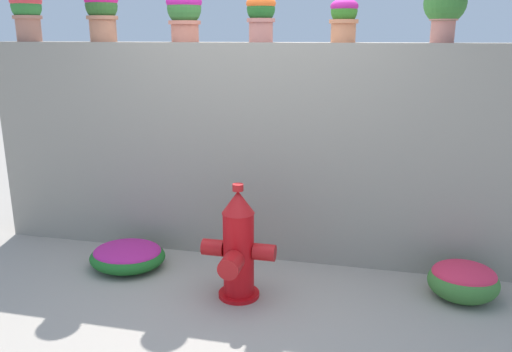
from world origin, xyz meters
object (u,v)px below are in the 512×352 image
object	(u,v)px
potted_plant_0	(27,11)
potted_plant_4	(344,17)
potted_plant_1	(102,10)
potted_plant_5	(445,3)
fire_hydrant	(238,248)
potted_plant_3	(261,14)
flower_bush_right	(128,255)
flower_bush_left	(463,280)
potted_plant_2	(184,11)

from	to	relation	value
potted_plant_0	potted_plant_4	size ratio (longest dim) A/B	1.29
potted_plant_1	potted_plant_5	size ratio (longest dim) A/B	0.98
fire_hydrant	potted_plant_3	bearing A→B (deg)	92.10
potted_plant_0	flower_bush_right	bearing A→B (deg)	-28.19
fire_hydrant	potted_plant_0	bearing A→B (deg)	157.69
potted_plant_4	potted_plant_5	distance (m)	0.75
potted_plant_4	flower_bush_left	world-z (taller)	potted_plant_4
potted_plant_2	flower_bush_left	bearing A→B (deg)	-13.28
potted_plant_5	flower_bush_left	size ratio (longest dim) A/B	0.88
potted_plant_1	flower_bush_right	world-z (taller)	potted_plant_1
potted_plant_2	potted_plant_0	bearing A→B (deg)	-179.79
potted_plant_2	potted_plant_3	distance (m)	0.67
potted_plant_3	potted_plant_5	bearing A→B (deg)	-0.08
potted_plant_4	potted_plant_0	bearing A→B (deg)	179.36
potted_plant_0	potted_plant_4	bearing A→B (deg)	-0.64
potted_plant_0	potted_plant_2	bearing A→B (deg)	0.21
flower_bush_left	flower_bush_right	distance (m)	2.68
flower_bush_left	flower_bush_right	size ratio (longest dim) A/B	0.80
potted_plant_0	potted_plant_5	world-z (taller)	potted_plant_5
potted_plant_3	fire_hydrant	bearing A→B (deg)	-87.90
potted_plant_2	flower_bush_left	xyz separation A→B (m)	(2.33, -0.55, -1.95)
fire_hydrant	flower_bush_left	xyz separation A→B (m)	(1.63, 0.36, -0.24)
potted_plant_0	potted_plant_4	world-z (taller)	potted_plant_0
potted_plant_1	potted_plant_4	bearing A→B (deg)	-0.30
potted_plant_5	flower_bush_right	distance (m)	3.22
potted_plant_5	potted_plant_0	bearing A→B (deg)	179.89
flower_bush_right	potted_plant_5	bearing A→B (deg)	14.27
potted_plant_2	potted_plant_5	distance (m)	2.08
potted_plant_1	potted_plant_0	bearing A→B (deg)	178.44
potted_plant_3	flower_bush_right	size ratio (longest dim) A/B	0.59
potted_plant_3	flower_bush_left	xyz separation A→B (m)	(1.67, -0.54, -1.92)
potted_plant_5	fire_hydrant	world-z (taller)	potted_plant_5
potted_plant_2	potted_plant_3	xyz separation A→B (m)	(0.67, -0.01, -0.02)
potted_plant_3	potted_plant_5	world-z (taller)	potted_plant_5
potted_plant_2	fire_hydrant	xyz separation A→B (m)	(0.70, -0.91, -1.70)
fire_hydrant	flower_bush_left	bearing A→B (deg)	12.46
flower_bush_left	potted_plant_5	bearing A→B (deg)	114.92
potted_plant_2	flower_bush_left	size ratio (longest dim) A/B	0.82
potted_plant_1	potted_plant_3	world-z (taller)	potted_plant_1
potted_plant_2	flower_bush_right	size ratio (longest dim) A/B	0.66
potted_plant_1	flower_bush_right	bearing A→B (deg)	-56.16
potted_plant_1	fire_hydrant	distance (m)	2.42
potted_plant_1	potted_plant_4	xyz separation A→B (m)	(2.09, -0.01, -0.07)
potted_plant_3	flower_bush_right	world-z (taller)	potted_plant_3
potted_plant_4	flower_bush_right	distance (m)	2.63
potted_plant_0	potted_plant_3	xyz separation A→B (m)	(2.18, -0.00, -0.04)
potted_plant_1	fire_hydrant	bearing A→B (deg)	-31.43
potted_plant_3	fire_hydrant	distance (m)	1.91
flower_bush_right	fire_hydrant	bearing A→B (deg)	-15.11
potted_plant_1	potted_plant_3	size ratio (longest dim) A/B	1.16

